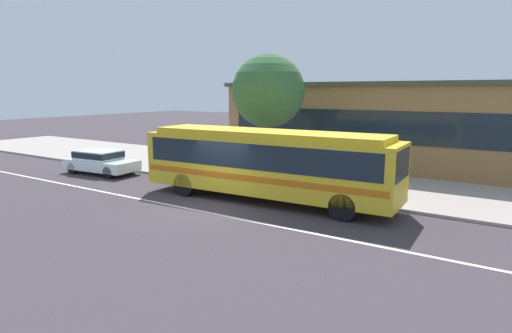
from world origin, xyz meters
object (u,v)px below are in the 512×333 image
at_px(street_tree_near_stop, 268,91).
at_px(pedestrian_walking_along_curb, 227,156).
at_px(bus_stop_sign, 356,159).
at_px(pedestrian_waiting_near_sign, 246,158).
at_px(sedan_behind_bus, 100,161).
at_px(transit_bus, 266,160).
at_px(pedestrian_standing_by_tree, 360,169).

bearing_deg(street_tree_near_stop, pedestrian_walking_along_curb, -147.12).
bearing_deg(bus_stop_sign, pedestrian_waiting_near_sign, 169.57).
distance_m(pedestrian_walking_along_curb, bus_stop_sign, 7.81).
xyz_separation_m(sedan_behind_bus, bus_stop_sign, (13.95, 1.96, 1.05)).
distance_m(pedestrian_waiting_near_sign, pedestrian_walking_along_curb, 1.34).
xyz_separation_m(transit_bus, bus_stop_sign, (3.10, 1.99, 0.07)).
bearing_deg(transit_bus, street_tree_near_stop, 120.97).
bearing_deg(pedestrian_standing_by_tree, transit_bus, -131.78).
bearing_deg(pedestrian_standing_by_tree, sedan_behind_bus, -166.94).
bearing_deg(sedan_behind_bus, transit_bus, -0.18).
relative_size(pedestrian_walking_along_curb, bus_stop_sign, 0.65).
bearing_deg(transit_bus, sedan_behind_bus, 179.82).
bearing_deg(pedestrian_waiting_near_sign, transit_bus, -44.36).
height_order(pedestrian_waiting_near_sign, pedestrian_standing_by_tree, pedestrian_standing_by_tree).
distance_m(transit_bus, street_tree_near_stop, 5.99).
height_order(transit_bus, street_tree_near_stop, street_tree_near_stop).
relative_size(pedestrian_waiting_near_sign, pedestrian_walking_along_curb, 1.00).
bearing_deg(pedestrian_standing_by_tree, street_tree_near_stop, 166.70).
bearing_deg(sedan_behind_bus, pedestrian_walking_along_curb, 27.86).
bearing_deg(sedan_behind_bus, bus_stop_sign, 7.99).
bearing_deg(bus_stop_sign, pedestrian_standing_by_tree, 100.31).
xyz_separation_m(sedan_behind_bus, street_tree_near_stop, (8.12, 4.51, 3.78)).
height_order(sedan_behind_bus, pedestrian_walking_along_curb, pedestrian_walking_along_curb).
relative_size(pedestrian_standing_by_tree, bus_stop_sign, 0.66).
distance_m(sedan_behind_bus, street_tree_near_stop, 10.03).
bearing_deg(bus_stop_sign, transit_bus, -147.28).
distance_m(pedestrian_standing_by_tree, street_tree_near_stop, 6.67).
distance_m(sedan_behind_bus, pedestrian_standing_by_tree, 14.09).
height_order(sedan_behind_bus, pedestrian_standing_by_tree, pedestrian_standing_by_tree).
distance_m(transit_bus, pedestrian_standing_by_tree, 4.36).
bearing_deg(bus_stop_sign, street_tree_near_stop, 156.35).
bearing_deg(transit_bus, bus_stop_sign, 32.72).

